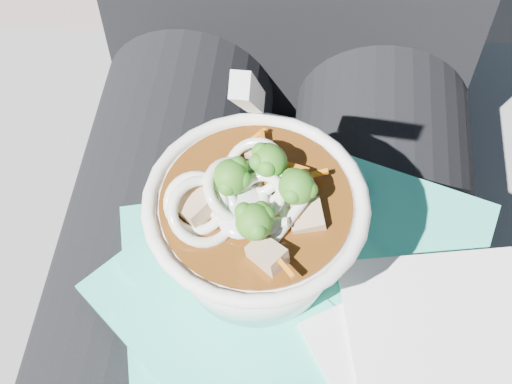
# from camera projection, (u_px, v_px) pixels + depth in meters

# --- Properties ---
(stone_ledge) EXTENTS (1.03, 0.57, 0.45)m
(stone_ledge) POSITION_uv_depth(u_px,v_px,m) (272.00, 303.00, 0.92)
(stone_ledge) COLOR slate
(stone_ledge) RESTS_ON ground
(lap) EXTENTS (0.35, 0.48, 0.16)m
(lap) POSITION_uv_depth(u_px,v_px,m) (262.00, 312.00, 0.58)
(lap) COLOR black
(lap) RESTS_ON stone_ledge
(person_body) EXTENTS (0.34, 0.94, 1.00)m
(person_body) POSITION_uv_depth(u_px,v_px,m) (273.00, 201.00, 0.61)
(person_body) COLOR black
(person_body) RESTS_ON ground
(plastic_bag) EXTENTS (0.30, 0.31, 0.02)m
(plastic_bag) POSITION_uv_depth(u_px,v_px,m) (279.00, 307.00, 0.48)
(plastic_bag) COLOR #30CBAC
(plastic_bag) RESTS_ON lap
(napkins) EXTENTS (0.17, 0.17, 0.01)m
(napkins) POSITION_uv_depth(u_px,v_px,m) (435.00, 355.00, 0.45)
(napkins) COLOR white
(napkins) RESTS_ON plastic_bag
(udon_bowl) EXTENTS (0.14, 0.15, 0.19)m
(udon_bowl) POSITION_uv_depth(u_px,v_px,m) (255.00, 223.00, 0.45)
(udon_bowl) COLOR white
(udon_bowl) RESTS_ON plastic_bag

